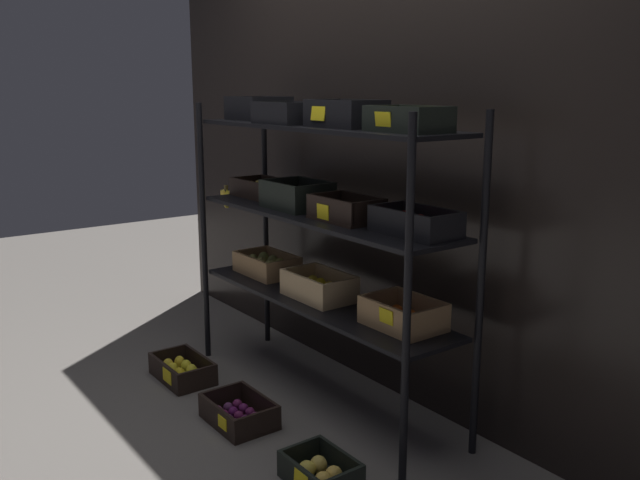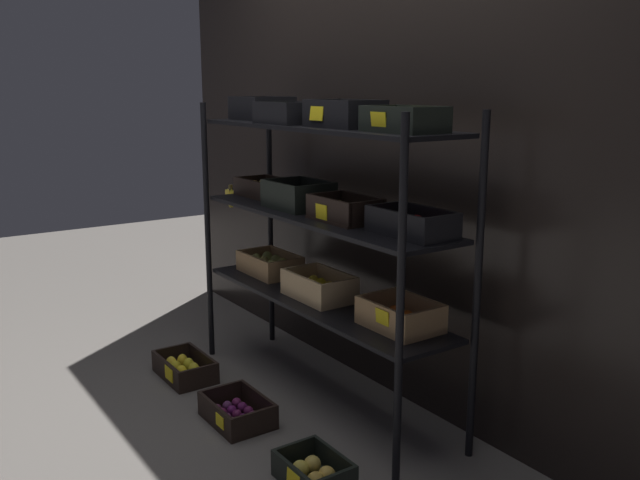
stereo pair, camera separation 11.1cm
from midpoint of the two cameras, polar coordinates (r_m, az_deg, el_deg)
ground_plane at (r=3.59m, az=-0.91°, el=-12.94°), size 10.00×10.00×0.00m
storefront_wall at (r=3.50m, az=4.52°, el=9.24°), size 4.07×0.12×2.69m
display_rack at (r=3.31m, az=-1.01°, el=2.54°), size 1.79×0.45×1.50m
crate_ground_lemon at (r=3.85m, az=-12.25°, el=-10.65°), size 0.38×0.24×0.12m
crate_ground_plum at (r=3.35m, az=-7.77°, el=-14.27°), size 0.35×0.25×0.12m
crate_ground_apple_gold at (r=2.88m, az=-1.14°, el=-18.91°), size 0.30×0.23×0.11m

